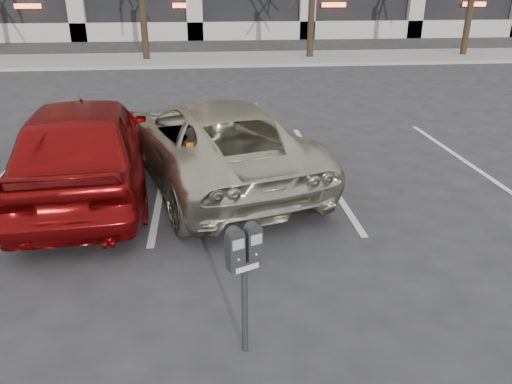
{
  "coord_description": "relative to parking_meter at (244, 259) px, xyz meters",
  "views": [
    {
      "loc": [
        -0.64,
        -5.95,
        3.12
      ],
      "look_at": [
        -0.08,
        -0.63,
        0.86
      ],
      "focal_mm": 35.0,
      "sensor_mm": 36.0,
      "label": 1
    }
  ],
  "objects": [
    {
      "name": "ground",
      "position": [
        0.36,
        2.3,
        -0.96
      ],
      "size": [
        140.0,
        140.0,
        0.0
      ],
      "primitive_type": "plane",
      "color": "#28282B",
      "rests_on": "ground"
    },
    {
      "name": "sidewalk",
      "position": [
        0.36,
        18.3,
        -0.9
      ],
      "size": [
        80.0,
        4.0,
        0.12
      ],
      "primitive_type": "cube",
      "color": "gray",
      "rests_on": "ground"
    },
    {
      "name": "stall_lines",
      "position": [
        -1.04,
        4.6,
        -0.95
      ],
      "size": [
        16.9,
        5.2,
        0.0
      ],
      "color": "silver",
      "rests_on": "ground"
    },
    {
      "name": "parking_meter",
      "position": [
        0.0,
        0.0,
        0.0
      ],
      "size": [
        0.34,
        0.24,
        1.25
      ],
      "rotation": [
        0.0,
        0.0,
        0.43
      ],
      "color": "black",
      "rests_on": "ground"
    },
    {
      "name": "suv_silver",
      "position": [
        -0.16,
        4.3,
        -0.27
      ],
      "size": [
        3.63,
        5.42,
        1.39
      ],
      "rotation": [
        0.0,
        0.0,
        3.44
      ],
      "color": "#B1AF97",
      "rests_on": "ground"
    },
    {
      "name": "car_red",
      "position": [
        -2.14,
        3.94,
        -0.16
      ],
      "size": [
        2.28,
        4.81,
        1.59
      ],
      "primitive_type": "imported",
      "rotation": [
        0.0,
        0.0,
        3.23
      ],
      "color": "maroon",
      "rests_on": "ground"
    }
  ]
}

